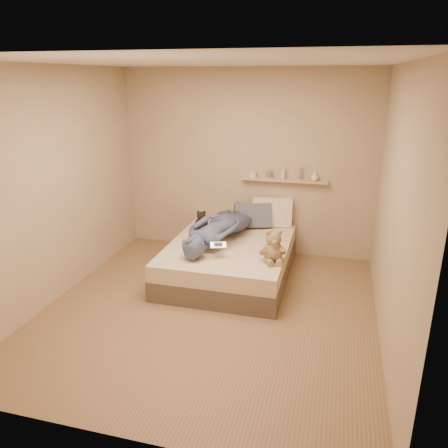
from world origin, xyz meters
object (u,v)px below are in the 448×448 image
(pillow_grey, at_px, (253,216))
(person, at_px, (220,227))
(teddy_bear, at_px, (273,248))
(bed, at_px, (230,259))
(game_console, at_px, (218,245))
(wall_shelf, at_px, (284,180))
(dark_plush, at_px, (201,222))
(pillow_cream, at_px, (272,212))

(pillow_grey, bearing_deg, person, -116.13)
(teddy_bear, bearing_deg, bed, 145.10)
(game_console, xyz_separation_m, pillow_grey, (0.18, 1.19, 0.01))
(person, bearing_deg, game_console, 116.16)
(wall_shelf, bearing_deg, person, -129.18)
(bed, relative_size, dark_plush, 6.77)
(pillow_cream, distance_m, pillow_grey, 0.28)
(game_console, bearing_deg, dark_plush, 118.82)
(pillow_grey, bearing_deg, dark_plush, -155.29)
(pillow_grey, distance_m, person, 0.71)
(pillow_cream, distance_m, person, 0.96)
(dark_plush, xyz_separation_m, pillow_grey, (0.66, 0.30, 0.05))
(pillow_grey, height_order, person, person)
(dark_plush, bearing_deg, bed, -37.72)
(dark_plush, bearing_deg, pillow_cream, 26.12)
(game_console, bearing_deg, pillow_grey, 81.63)
(teddy_bear, relative_size, pillow_cream, 0.72)
(teddy_bear, xyz_separation_m, pillow_grey, (-0.46, 1.12, 0.01))
(bed, bearing_deg, person, 160.04)
(dark_plush, height_order, pillow_grey, pillow_grey)
(dark_plush, distance_m, pillow_grey, 0.73)
(game_console, distance_m, pillow_cream, 1.40)
(bed, distance_m, game_console, 0.63)
(person, bearing_deg, teddy_bear, 159.92)
(game_console, relative_size, teddy_bear, 0.50)
(dark_plush, distance_m, person, 0.49)
(pillow_cream, bearing_deg, wall_shelf, 29.37)
(pillow_cream, height_order, person, pillow_cream)
(wall_shelf, bearing_deg, game_console, -111.67)
(game_console, relative_size, pillow_cream, 0.36)
(game_console, height_order, wall_shelf, wall_shelf)
(dark_plush, bearing_deg, teddy_bear, -36.18)
(bed, distance_m, dark_plush, 0.72)
(bed, height_order, teddy_bear, teddy_bear)
(teddy_bear, bearing_deg, pillow_cream, 99.50)
(teddy_bear, xyz_separation_m, dark_plush, (-1.12, 0.82, -0.04))
(game_console, bearing_deg, teddy_bear, 6.14)
(teddy_bear, bearing_deg, dark_plush, 143.82)
(game_console, height_order, person, person)
(game_console, height_order, pillow_grey, pillow_grey)
(teddy_bear, bearing_deg, wall_shelf, 93.03)
(bed, distance_m, person, 0.45)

